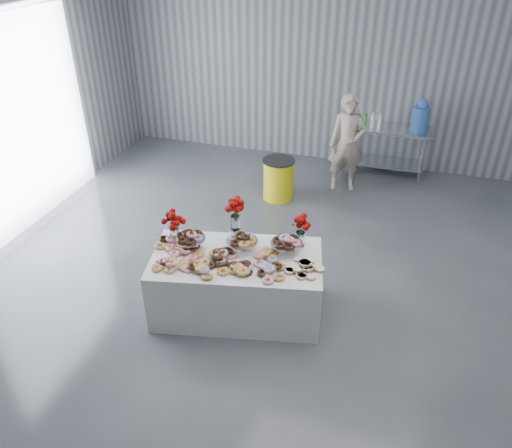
# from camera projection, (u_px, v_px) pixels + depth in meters

# --- Properties ---
(ground) EXTENTS (9.00, 9.00, 0.00)m
(ground) POSITION_uv_depth(u_px,v_px,m) (265.00, 308.00, 5.96)
(ground) COLOR #3B3D43
(ground) RESTS_ON ground
(room_walls) EXTENTS (8.04, 9.04, 4.02)m
(room_walls) POSITION_uv_depth(u_px,v_px,m) (242.00, 85.00, 4.69)
(room_walls) COLOR gray
(room_walls) RESTS_ON ground
(display_table) EXTENTS (2.07, 1.37, 0.75)m
(display_table) POSITION_uv_depth(u_px,v_px,m) (237.00, 284.00, 5.76)
(display_table) COLOR white
(display_table) RESTS_ON ground
(prep_table) EXTENTS (1.50, 0.60, 0.90)m
(prep_table) POSITION_uv_depth(u_px,v_px,m) (385.00, 142.00, 8.71)
(prep_table) COLOR silver
(prep_table) RESTS_ON ground
(donut_mounds) EXTENTS (1.93, 1.16, 0.09)m
(donut_mounds) POSITION_uv_depth(u_px,v_px,m) (235.00, 257.00, 5.49)
(donut_mounds) COLOR #D0864C
(donut_mounds) RESTS_ON display_table
(cake_stand_left) EXTENTS (0.36, 0.36, 0.17)m
(cake_stand_left) POSITION_uv_depth(u_px,v_px,m) (190.00, 237.00, 5.65)
(cake_stand_left) COLOR silver
(cake_stand_left) RESTS_ON display_table
(cake_stand_mid) EXTENTS (0.36, 0.36, 0.17)m
(cake_stand_mid) POSITION_uv_depth(u_px,v_px,m) (242.00, 240.00, 5.61)
(cake_stand_mid) COLOR silver
(cake_stand_mid) RESTS_ON display_table
(cake_stand_right) EXTENTS (0.36, 0.36, 0.17)m
(cake_stand_right) POSITION_uv_depth(u_px,v_px,m) (287.00, 242.00, 5.57)
(cake_stand_right) COLOR silver
(cake_stand_right) RESTS_ON display_table
(danish_pile) EXTENTS (0.48, 0.48, 0.11)m
(danish_pile) POSITION_uv_depth(u_px,v_px,m) (304.00, 265.00, 5.34)
(danish_pile) COLOR silver
(danish_pile) RESTS_ON display_table
(bouquet_left) EXTENTS (0.26, 0.26, 0.42)m
(bouquet_left) POSITION_uv_depth(u_px,v_px,m) (173.00, 220.00, 5.67)
(bouquet_left) COLOR white
(bouquet_left) RESTS_ON display_table
(bouquet_right) EXTENTS (0.26, 0.26, 0.42)m
(bouquet_right) POSITION_uv_depth(u_px,v_px,m) (301.00, 224.00, 5.60)
(bouquet_right) COLOR white
(bouquet_right) RESTS_ON display_table
(bouquet_center) EXTENTS (0.26, 0.26, 0.57)m
(bouquet_center) POSITION_uv_depth(u_px,v_px,m) (235.00, 212.00, 5.66)
(bouquet_center) COLOR silver
(bouquet_center) RESTS_ON display_table
(water_jug) EXTENTS (0.28, 0.28, 0.55)m
(water_jug) POSITION_uv_depth(u_px,v_px,m) (420.00, 116.00, 8.31)
(water_jug) COLOR #4682EE
(water_jug) RESTS_ON prep_table
(drink_bottles) EXTENTS (0.54, 0.08, 0.27)m
(drink_bottles) POSITION_uv_depth(u_px,v_px,m) (369.00, 120.00, 8.49)
(drink_bottles) COLOR #268C33
(drink_bottles) RESTS_ON prep_table
(person) EXTENTS (0.67, 0.53, 1.62)m
(person) POSITION_uv_depth(u_px,v_px,m) (347.00, 144.00, 8.18)
(person) COLOR #CC8C93
(person) RESTS_ON ground
(trash_barrel) EXTENTS (0.53, 0.53, 0.68)m
(trash_barrel) POSITION_uv_depth(u_px,v_px,m) (278.00, 179.00, 8.12)
(trash_barrel) COLOR yellow
(trash_barrel) RESTS_ON ground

